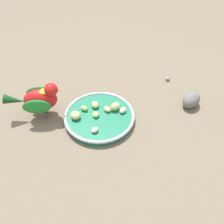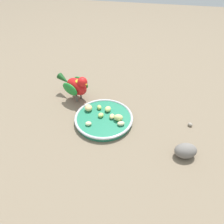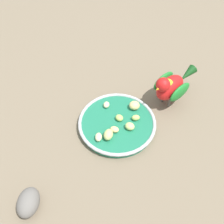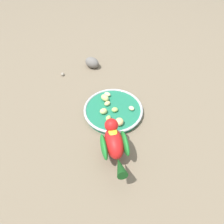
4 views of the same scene
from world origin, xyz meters
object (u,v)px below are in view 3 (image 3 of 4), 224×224
(apple_piece_4, at_px, (130,126))
(apple_piece_0, at_px, (108,135))
(feeding_bowl, at_px, (117,125))
(apple_piece_7, at_px, (136,118))
(parrot, at_px, (171,86))
(apple_piece_1, at_px, (119,118))
(apple_piece_2, at_px, (114,129))
(apple_piece_3, at_px, (134,105))
(rock_large, at_px, (28,202))
(apple_piece_6, at_px, (106,105))
(apple_piece_5, at_px, (99,137))

(apple_piece_4, bearing_deg, apple_piece_0, 48.48)
(feeding_bowl, bearing_deg, apple_piece_7, -144.20)
(apple_piece_7, distance_m, parrot, 0.15)
(apple_piece_1, relative_size, apple_piece_2, 0.95)
(apple_piece_3, relative_size, apple_piece_7, 1.34)
(rock_large, bearing_deg, apple_piece_7, -115.10)
(apple_piece_1, height_order, apple_piece_4, apple_piece_4)
(apple_piece_0, distance_m, apple_piece_6, 0.12)
(apple_piece_4, distance_m, apple_piece_6, 0.11)
(apple_piece_4, xyz_separation_m, apple_piece_5, (0.07, 0.07, -0.00))
(apple_piece_2, xyz_separation_m, apple_piece_7, (-0.04, -0.06, 0.00))
(apple_piece_5, bearing_deg, apple_piece_3, -111.67)
(apple_piece_2, xyz_separation_m, parrot, (-0.12, -0.19, 0.05))
(apple_piece_5, xyz_separation_m, apple_piece_7, (-0.08, -0.11, 0.00))
(apple_piece_3, relative_size, apple_piece_6, 1.39)
(apple_piece_0, height_order, apple_piece_7, apple_piece_0)
(apple_piece_3, relative_size, parrot, 0.19)
(apple_piece_4, height_order, rock_large, rock_large)
(feeding_bowl, bearing_deg, apple_piece_6, -43.44)
(feeding_bowl, xyz_separation_m, apple_piece_1, (-0.00, -0.02, 0.01))
(apple_piece_2, xyz_separation_m, apple_piece_3, (-0.03, -0.11, 0.01))
(rock_large, bearing_deg, feeding_bowl, -109.99)
(apple_piece_4, height_order, apple_piece_5, apple_piece_4)
(feeding_bowl, height_order, apple_piece_0, apple_piece_0)
(apple_piece_7, bearing_deg, apple_piece_1, 21.82)
(apple_piece_4, bearing_deg, apple_piece_1, -26.08)
(rock_large, bearing_deg, apple_piece_5, -109.40)
(apple_piece_3, distance_m, parrot, 0.13)
(apple_piece_3, bearing_deg, apple_piece_4, 99.02)
(apple_piece_5, distance_m, parrot, 0.28)
(rock_large, bearing_deg, apple_piece_3, -110.28)
(feeding_bowl, height_order, apple_piece_6, apple_piece_6)
(apple_piece_1, relative_size, apple_piece_4, 0.86)
(apple_piece_0, distance_m, apple_piece_7, 0.11)
(apple_piece_0, relative_size, apple_piece_2, 1.38)
(apple_piece_3, distance_m, apple_piece_5, 0.16)
(apple_piece_1, relative_size, apple_piece_5, 0.88)
(apple_piece_5, xyz_separation_m, parrot, (-0.15, -0.23, 0.05))
(feeding_bowl, height_order, apple_piece_3, apple_piece_3)
(apple_piece_1, relative_size, apple_piece_3, 0.75)
(apple_piece_1, xyz_separation_m, apple_piece_5, (0.03, 0.09, -0.00))
(apple_piece_5, distance_m, apple_piece_7, 0.13)
(apple_piece_0, xyz_separation_m, apple_piece_1, (-0.01, -0.07, -0.01))
(parrot, bearing_deg, apple_piece_0, -3.04)
(apple_piece_7, bearing_deg, apple_piece_2, 55.31)
(apple_piece_3, bearing_deg, rock_large, 69.72)
(apple_piece_2, height_order, apple_piece_5, same)
(feeding_bowl, bearing_deg, apple_piece_4, 175.55)
(apple_piece_3, bearing_deg, feeding_bowl, 68.56)
(feeding_bowl, bearing_deg, apple_piece_0, 85.88)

